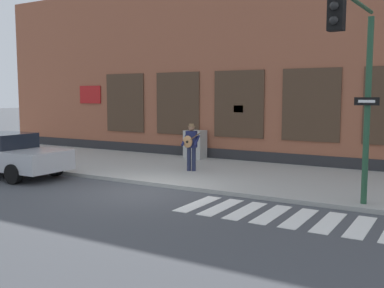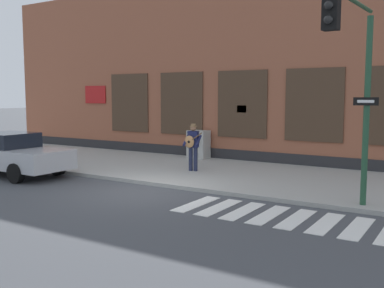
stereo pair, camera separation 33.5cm
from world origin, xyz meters
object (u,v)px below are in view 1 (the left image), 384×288
Objects in this scene: red_car at (8,155)px; utility_box at (195,144)px; busker at (191,144)px; traffic_light at (356,66)px.

red_car is 7.65m from utility_box.
busker is 0.36× the size of traffic_light.
busker is at bearing -62.38° from utility_box.
traffic_light reaches higher than utility_box.
traffic_light is (11.68, 0.31, 2.75)m from red_car.
traffic_light is at bearing -38.85° from utility_box.
red_car is at bearing -120.10° from utility_box.
red_car is 6.52m from busker.
utility_box is at bearing 59.90° from red_car.
busker is at bearing 33.89° from red_car.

